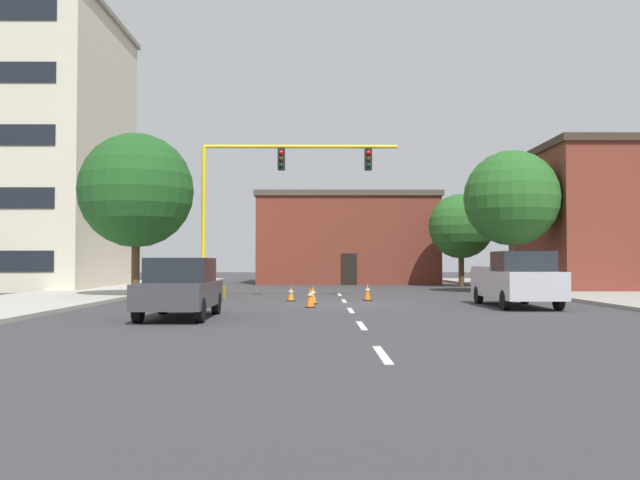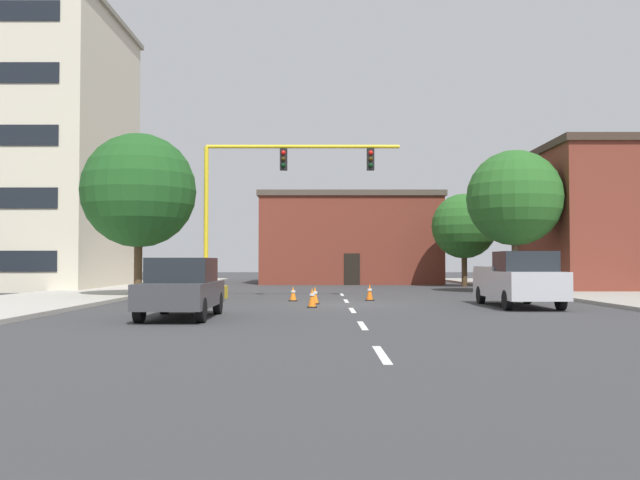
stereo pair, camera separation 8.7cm
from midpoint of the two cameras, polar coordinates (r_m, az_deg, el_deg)
ground_plane at (r=26.27m, az=2.11°, el=-5.35°), size 160.00×160.00×0.00m
sidewalk_left at (r=36.01m, az=-18.48°, el=-4.18°), size 6.00×56.00×0.14m
sidewalk_right at (r=36.78m, az=21.12°, el=-4.10°), size 6.00×56.00×0.14m
lane_stripe_seg_0 at (r=12.36m, az=4.94°, el=-9.35°), size 0.16×2.40×0.01m
lane_stripe_seg_1 at (r=17.81m, az=3.30°, el=-7.03°), size 0.16×2.40×0.01m
lane_stripe_seg_2 at (r=23.28m, az=2.43°, el=-5.80°), size 0.16×2.40×0.01m
lane_stripe_seg_3 at (r=28.77m, az=1.90°, el=-5.03°), size 0.16×2.40×0.01m
lane_stripe_seg_4 at (r=34.26m, az=1.54°, el=-4.51°), size 0.16×2.40×0.01m
building_tall_left at (r=46.57m, az=-24.13°, el=6.75°), size 12.54×12.46×16.82m
building_brick_center at (r=53.04m, az=2.10°, el=0.05°), size 13.30×9.95×6.64m
building_row_right at (r=43.62m, az=23.91°, el=1.57°), size 11.03×10.51×8.12m
traffic_signal_gantry at (r=30.89m, az=-7.37°, el=-0.59°), size 9.49×1.20×6.83m
tree_right_far at (r=46.11m, az=11.47°, el=1.12°), size 4.23×4.23×6.06m
tree_right_mid at (r=37.57m, az=15.43°, el=3.34°), size 4.98×4.98×7.45m
tree_left_near at (r=31.80m, az=-14.96°, el=3.95°), size 5.06×5.06×7.32m
pickup_truck_silver at (r=26.00m, az=15.74°, el=-3.17°), size 2.06×5.42×1.99m
sedan_dark_gray_near_left at (r=20.44m, az=-11.53°, el=-3.84°), size 1.88×4.51×1.74m
traffic_cone_roadside_a at (r=28.70m, az=-2.49°, el=-4.44°), size 0.36×0.36×0.62m
traffic_cone_roadside_b at (r=26.67m, az=-0.68°, el=-4.56°), size 0.36×0.36×0.69m
traffic_cone_roadside_c at (r=29.08m, az=3.84°, el=-4.31°), size 0.36×0.36×0.72m
traffic_cone_roadside_d at (r=24.65m, az=-0.91°, el=-4.76°), size 0.36×0.36×0.72m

